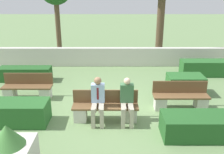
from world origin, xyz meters
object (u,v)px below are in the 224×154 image
Objects in this scene: bench_front at (105,109)px; person_seated_woman at (127,99)px; bench_right_side at (180,99)px; bench_left_side at (27,89)px; person_seated_man at (98,98)px; planter_corner_left at (9,152)px.

person_seated_woman is (0.62, -0.14, 0.39)m from bench_front.
bench_right_side is at bearing 17.00° from bench_front.
person_seated_woman reaches higher than bench_front.
person_seated_man is at bearing -28.28° from bench_left_side.
bench_left_side is 1.52× the size of planter_corner_left.
person_seated_woman reaches higher than planter_corner_left.
person_seated_man is (-0.21, -0.14, 0.41)m from bench_front.
planter_corner_left is (-2.54, -2.09, -0.24)m from person_seated_woman.
planter_corner_left is at bearing -142.89° from bench_right_side.
person_seated_man reaches higher than bench_front.
bench_front is at bearing 49.22° from planter_corner_left.
person_seated_woman is (3.38, -1.67, 0.40)m from bench_left_side.
person_seated_woman is 1.17× the size of planter_corner_left.
bench_right_side is at bearing 26.25° from person_seated_woman.
bench_left_side is 3.80m from person_seated_woman.
planter_corner_left is (0.84, -3.76, 0.16)m from bench_left_side.
person_seated_woman is at bearing 39.38° from planter_corner_left.
bench_right_side is 5.24m from planter_corner_left.
bench_front is 1.45× the size of person_seated_woman.
bench_front is 2.51m from bench_right_side.
bench_left_side and bench_right_side have the same top height.
person_seated_man is at bearing 179.75° from person_seated_woman.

